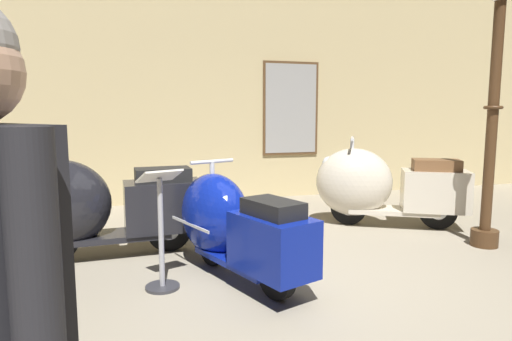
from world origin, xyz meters
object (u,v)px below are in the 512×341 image
at_px(scooter_0, 93,207).
at_px(scooter_1, 230,224).
at_px(info_stanchion, 161,240).
at_px(scooter_2, 378,186).
at_px(lamppost, 494,103).

bearing_deg(scooter_0, scooter_1, 142.92).
relative_size(scooter_1, info_stanchion, 1.72).
distance_m(scooter_2, info_stanchion, 3.09).
distance_m(scooter_1, lamppost, 3.03).
xyz_separation_m(scooter_1, lamppost, (2.83, 0.04, 1.08)).
bearing_deg(scooter_0, info_stanchion, 118.30).
height_order(scooter_0, info_stanchion, scooter_0).
height_order(scooter_1, scooter_2, scooter_2).
bearing_deg(info_stanchion, scooter_0, 120.69).
distance_m(lamppost, info_stanchion, 3.62).
relative_size(scooter_1, lamppost, 0.60).
xyz_separation_m(scooter_1, info_stanchion, (-0.61, -0.16, -0.05)).
xyz_separation_m(scooter_2, lamppost, (0.64, -1.10, 1.02)).
xyz_separation_m(scooter_0, scooter_2, (3.38, 0.32, -0.00)).
bearing_deg(scooter_2, lamppost, 148.95).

